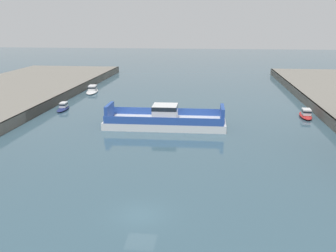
# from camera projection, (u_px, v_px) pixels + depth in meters

# --- Properties ---
(ground_plane) EXTENTS (400.00, 400.00, 0.00)m
(ground_plane) POSITION_uv_depth(u_px,v_px,m) (140.00, 215.00, 31.44)
(ground_plane) COLOR #385666
(chain_ferry) EXTENTS (18.10, 6.58, 3.36)m
(chain_ferry) POSITION_uv_depth(u_px,v_px,m) (165.00, 120.00, 57.54)
(chain_ferry) COLOR silver
(chain_ferry) RESTS_ON ground
(moored_boat_near_left) EXTENTS (1.97, 5.38, 1.33)m
(moored_boat_near_left) POSITION_uv_depth(u_px,v_px,m) (63.00, 107.00, 68.66)
(moored_boat_near_left) COLOR navy
(moored_boat_near_left) RESTS_ON ground
(moored_boat_near_right) EXTENTS (3.36, 7.88, 1.47)m
(moored_boat_near_right) POSITION_uv_depth(u_px,v_px,m) (92.00, 90.00, 86.02)
(moored_boat_near_right) COLOR white
(moored_boat_near_right) RESTS_ON ground
(moored_boat_mid_left) EXTENTS (2.15, 5.83, 1.51)m
(moored_boat_mid_left) POSITION_uv_depth(u_px,v_px,m) (306.00, 114.00, 63.22)
(moored_boat_mid_left) COLOR red
(moored_boat_mid_left) RESTS_ON ground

